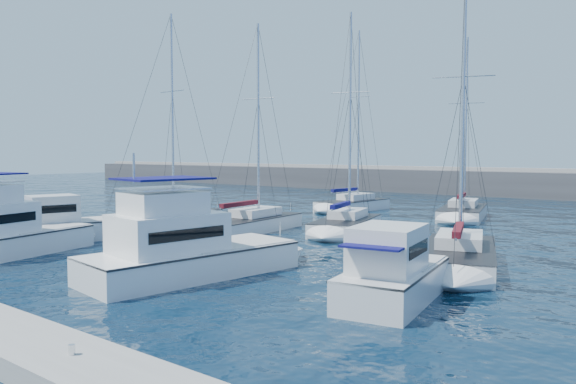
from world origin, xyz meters
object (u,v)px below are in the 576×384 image
Objects in this scene: sailboat_back_a at (353,204)px; sailboat_back_b at (463,212)px; sailboat_mid_a at (165,218)px; motor_yacht_port_outer at (61,226)px; sailboat_mid_c at (346,225)px; sailboat_mid_d at (459,257)px; motor_yacht_stbd_inner at (183,251)px; motor_yacht_stbd_outer at (392,276)px; motor_yacht_port_inner at (1,234)px; sailboat_mid_b at (252,223)px.

sailboat_back_b is (10.32, -0.11, -0.03)m from sailboat_back_a.
sailboat_back_a reaches higher than sailboat_mid_a.
motor_yacht_port_outer is 0.42× the size of sailboat_mid_c.
sailboat_mid_c reaches higher than sailboat_mid_d.
sailboat_mid_a is (-14.12, 10.69, -0.61)m from motor_yacht_stbd_inner.
motor_yacht_port_outer is 26.54m from sailboat_back_a.
motor_yacht_stbd_outer is at bearing 13.99° from motor_yacht_port_outer.
sailboat_back_a is at bearing 74.08° from motor_yacht_port_inner.
motor_yacht_stbd_inner is 0.66× the size of sailboat_mid_c.
sailboat_mid_b is at bearing -133.56° from sailboat_back_b.
sailboat_back_b is (3.15, 12.48, -0.02)m from sailboat_mid_c.
sailboat_back_b reaches higher than motor_yacht_stbd_outer.
motor_yacht_port_inner is (1.92, -4.39, 0.19)m from motor_yacht_port_outer.
motor_yacht_stbd_outer is 7.36m from sailboat_mid_d.
motor_yacht_port_outer is 13.15m from motor_yacht_stbd_inner.
motor_yacht_stbd_outer is at bearing -50.82° from sailboat_back_a.
motor_yacht_stbd_outer is 0.43× the size of sailboat_back_b.
motor_yacht_stbd_inner is at bearing -65.53° from sailboat_mid_b.
sailboat_mid_a is (-22.95, 8.76, -0.41)m from motor_yacht_stbd_outer.
motor_yacht_port_inner is at bearing -110.41° from sailboat_mid_b.
motor_yacht_port_outer is 21.83m from motor_yacht_stbd_outer.
sailboat_mid_b is (5.88, 10.42, -0.43)m from motor_yacht_port_outer.
sailboat_back_a is 10.32m from sailboat_back_b.
sailboat_back_a is at bearing 116.14° from motor_yacht_stbd_inner.
sailboat_mid_b is 15.87m from sailboat_mid_d.
motor_yacht_port_outer is 0.63× the size of motor_yacht_stbd_inner.
sailboat_back_b reaches higher than sailboat_mid_b.
motor_yacht_port_outer is 0.97× the size of motor_yacht_stbd_outer.
motor_yacht_stbd_outer is at bearing -105.63° from sailboat_mid_d.
motor_yacht_port_inner and motor_yacht_stbd_inner have the same top height.
sailboat_back_a reaches higher than sailboat_mid_c.
sailboat_mid_d reaches higher than motor_yacht_stbd_outer.
sailboat_back_b is (8.64, 15.67, 0.00)m from sailboat_mid_b.
motor_yacht_stbd_inner is 14.28m from sailboat_mid_b.
sailboat_back_a is at bearing 75.89° from sailboat_mid_a.
sailboat_mid_b is (7.00, 1.68, -0.01)m from sailboat_mid_a.
motor_yacht_stbd_outer is (19.91, 4.38, -0.19)m from motor_yacht_port_inner.
sailboat_back_b is at bearing 74.93° from motor_yacht_port_outer.
sailboat_mid_a is at bearing -173.62° from sailboat_mid_c.
sailboat_back_a reaches higher than sailboat_back_b.
sailboat_mid_c reaches higher than motor_yacht_stbd_outer.
sailboat_back_a reaches higher than sailboat_mid_d.
sailboat_mid_d is at bearing -0.74° from sailboat_mid_a.
sailboat_mid_d is at bearing -16.69° from sailboat_mid_b.
motor_yacht_stbd_outer is 17.18m from sailboat_mid_c.
sailboat_back_a is (5.32, 17.45, 0.03)m from sailboat_mid_a.
motor_yacht_stbd_inner is at bearing -98.91° from sailboat_mid_c.
motor_yacht_stbd_outer is 0.43× the size of sailboat_mid_c.
motor_yacht_port_outer is 11.98m from sailboat_mid_b.
sailboat_mid_d is (8.45, 9.27, -0.62)m from motor_yacht_stbd_inner.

